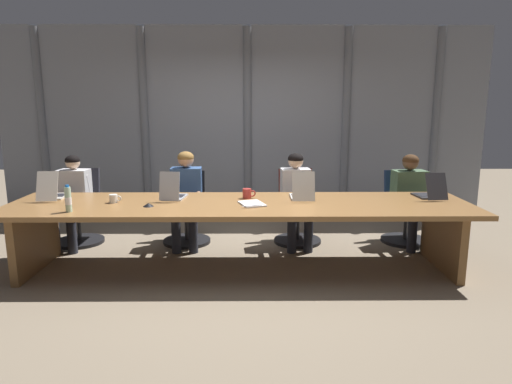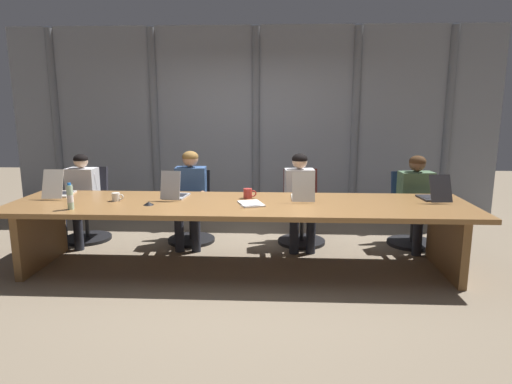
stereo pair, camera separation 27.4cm
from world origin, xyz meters
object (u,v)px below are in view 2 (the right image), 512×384
(water_bottle_primary, at_px, (70,197))
(coffee_mug_far, at_px, (116,197))
(laptop_left_mid, at_px, (175,193))
(conference_mic_left_side, at_px, (149,203))
(laptop_center, at_px, (303,194))
(coffee_mug_near, at_px, (248,193))
(office_chair_left_mid, at_px, (192,215))
(office_chair_center, at_px, (301,216))
(spiral_notepad, at_px, (251,204))
(office_chair_right_mid, at_px, (411,218))
(office_chair_left_end, at_px, (88,213))
(laptop_right_mid, at_px, (434,195))
(person_center, at_px, (300,195))
(person_left_mid, at_px, (190,193))
(person_right_mid, at_px, (418,196))
(laptop_left_end, at_px, (59,191))
(person_left_end, at_px, (80,194))

(water_bottle_primary, relative_size, coffee_mug_far, 2.08)
(laptop_left_mid, height_order, conference_mic_left_side, laptop_left_mid)
(laptop_center, relative_size, coffee_mug_near, 3.06)
(office_chair_left_mid, xyz_separation_m, office_chair_center, (1.41, 0.00, 0.01))
(office_chair_center, distance_m, spiral_notepad, 1.27)
(office_chair_right_mid, height_order, coffee_mug_far, office_chair_right_mid)
(laptop_center, bearing_deg, water_bottle_primary, 103.88)
(laptop_center, xyz_separation_m, office_chair_left_end, (-2.74, 0.79, -0.44))
(laptop_right_mid, relative_size, coffee_mug_far, 3.54)
(office_chair_left_end, xyz_separation_m, spiral_notepad, (2.20, -1.06, 0.39))
(person_center, distance_m, conference_mic_left_side, 1.87)
(laptop_right_mid, height_order, office_chair_left_mid, laptop_right_mid)
(person_left_mid, distance_m, person_right_mid, 2.79)
(laptop_left_mid, relative_size, person_center, 0.36)
(person_left_mid, height_order, conference_mic_left_side, person_left_mid)
(office_chair_left_mid, xyz_separation_m, spiral_notepad, (0.83, -1.05, 0.40))
(laptop_center, height_order, office_chair_center, laptop_center)
(laptop_left_end, distance_m, office_chair_left_mid, 1.60)
(person_left_end, bearing_deg, office_chair_center, 96.91)
(laptop_left_mid, relative_size, coffee_mug_near, 2.87)
(spiral_notepad, bearing_deg, water_bottle_primary, 170.03)
(office_chair_left_mid, distance_m, water_bottle_primary, 1.72)
(office_chair_right_mid, xyz_separation_m, person_left_mid, (-2.77, -0.15, 0.33))
(office_chair_right_mid, height_order, person_center, person_center)
(laptop_left_mid, xyz_separation_m, office_chair_right_mid, (2.82, 0.78, -0.45))
(laptop_left_mid, xyz_separation_m, water_bottle_primary, (-0.91, -0.57, 0.06))
(office_chair_center, height_order, person_center, person_center)
(laptop_left_end, height_order, person_left_end, person_left_end)
(office_chair_left_end, distance_m, person_center, 2.77)
(laptop_left_end, relative_size, person_left_mid, 0.42)
(laptop_center, bearing_deg, office_chair_right_mid, -60.83)
(laptop_left_end, relative_size, person_left_end, 0.43)
(office_chair_right_mid, relative_size, conference_mic_left_side, 8.19)
(water_bottle_primary, xyz_separation_m, conference_mic_left_side, (0.71, 0.22, -0.10))
(office_chair_center, bearing_deg, coffee_mug_near, -45.06)
(coffee_mug_far, bearing_deg, office_chair_center, 25.06)
(person_left_end, xyz_separation_m, water_bottle_primary, (0.45, -1.19, 0.22))
(spiral_notepad, bearing_deg, office_chair_right_mid, 8.79)
(person_left_mid, xyz_separation_m, person_center, (1.36, -0.00, -0.02))
(office_chair_center, bearing_deg, spiral_notepad, -33.40)
(office_chair_left_end, bearing_deg, conference_mic_left_side, 46.22)
(conference_mic_left_side, bearing_deg, office_chair_left_mid, 79.00)
(laptop_left_end, height_order, office_chair_left_end, laptop_left_end)
(office_chair_left_end, bearing_deg, person_left_end, -3.77)
(laptop_right_mid, bearing_deg, office_chair_left_end, 74.24)
(laptop_center, height_order, office_chair_right_mid, laptop_center)
(laptop_left_mid, distance_m, laptop_center, 1.40)
(office_chair_left_mid, relative_size, person_right_mid, 0.79)
(laptop_center, bearing_deg, office_chair_center, -2.37)
(laptop_right_mid, distance_m, person_left_end, 4.21)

